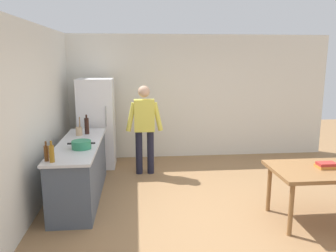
{
  "coord_description": "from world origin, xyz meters",
  "views": [
    {
      "loc": [
        -1.09,
        -4.35,
        2.2
      ],
      "look_at": [
        -0.56,
        1.25,
        1.05
      ],
      "focal_mm": 35.75,
      "sensor_mm": 36.0,
      "label": 1
    }
  ],
  "objects_px": {
    "bottle_beer_brown": "(46,153)",
    "book_stack": "(326,165)",
    "dining_table": "(324,174)",
    "refrigerator": "(97,123)",
    "cooking_pot": "(81,145)",
    "bottle_oil_amber": "(52,153)",
    "bottle_wine_dark": "(87,126)",
    "person": "(144,124)",
    "utensil_jar": "(79,131)"
  },
  "relations": [
    {
      "from": "refrigerator",
      "to": "bottle_beer_brown",
      "type": "relative_size",
      "value": 6.92
    },
    {
      "from": "person",
      "to": "bottle_wine_dark",
      "type": "distance_m",
      "value": 1.09
    },
    {
      "from": "refrigerator",
      "to": "bottle_beer_brown",
      "type": "distance_m",
      "value": 2.53
    },
    {
      "from": "cooking_pot",
      "to": "bottle_oil_amber",
      "type": "relative_size",
      "value": 1.43
    },
    {
      "from": "dining_table",
      "to": "cooking_pot",
      "type": "height_order",
      "value": "cooking_pot"
    },
    {
      "from": "person",
      "to": "cooking_pot",
      "type": "relative_size",
      "value": 4.25
    },
    {
      "from": "cooking_pot",
      "to": "bottle_beer_brown",
      "type": "xyz_separation_m",
      "value": [
        -0.35,
        -0.56,
        0.05
      ]
    },
    {
      "from": "dining_table",
      "to": "book_stack",
      "type": "xyz_separation_m",
      "value": [
        0.03,
        0.01,
        0.11
      ]
    },
    {
      "from": "dining_table",
      "to": "book_stack",
      "type": "bearing_deg",
      "value": 25.45
    },
    {
      "from": "bottle_beer_brown",
      "to": "book_stack",
      "type": "relative_size",
      "value": 1.08
    },
    {
      "from": "refrigerator",
      "to": "cooking_pot",
      "type": "relative_size",
      "value": 4.5
    },
    {
      "from": "refrigerator",
      "to": "bottle_oil_amber",
      "type": "xyz_separation_m",
      "value": [
        -0.27,
        -2.56,
        0.12
      ]
    },
    {
      "from": "book_stack",
      "to": "refrigerator",
      "type": "bearing_deg",
      "value": 141.1
    },
    {
      "from": "person",
      "to": "bottle_oil_amber",
      "type": "distance_m",
      "value": 2.35
    },
    {
      "from": "bottle_wine_dark",
      "to": "book_stack",
      "type": "height_order",
      "value": "bottle_wine_dark"
    },
    {
      "from": "dining_table",
      "to": "cooking_pot",
      "type": "bearing_deg",
      "value": 167.04
    },
    {
      "from": "person",
      "to": "bottle_beer_brown",
      "type": "xyz_separation_m",
      "value": [
        -1.3,
        -1.95,
        0.03
      ]
    },
    {
      "from": "bottle_beer_brown",
      "to": "book_stack",
      "type": "height_order",
      "value": "bottle_beer_brown"
    },
    {
      "from": "bottle_beer_brown",
      "to": "utensil_jar",
      "type": "bearing_deg",
      "value": 83.03
    },
    {
      "from": "dining_table",
      "to": "bottle_oil_amber",
      "type": "xyz_separation_m",
      "value": [
        -3.57,
        0.14,
        0.34
      ]
    },
    {
      "from": "refrigerator",
      "to": "bottle_wine_dark",
      "type": "height_order",
      "value": "refrigerator"
    },
    {
      "from": "cooking_pot",
      "to": "person",
      "type": "bearing_deg",
      "value": 55.46
    },
    {
      "from": "utensil_jar",
      "to": "book_stack",
      "type": "bearing_deg",
      "value": -24.88
    },
    {
      "from": "cooking_pot",
      "to": "refrigerator",
      "type": "bearing_deg",
      "value": 89.88
    },
    {
      "from": "dining_table",
      "to": "book_stack",
      "type": "distance_m",
      "value": 0.12
    },
    {
      "from": "refrigerator",
      "to": "utensil_jar",
      "type": "relative_size",
      "value": 5.62
    },
    {
      "from": "refrigerator",
      "to": "bottle_beer_brown",
      "type": "height_order",
      "value": "refrigerator"
    },
    {
      "from": "cooking_pot",
      "to": "utensil_jar",
      "type": "distance_m",
      "value": 0.9
    },
    {
      "from": "person",
      "to": "dining_table",
      "type": "relative_size",
      "value": 1.21
    },
    {
      "from": "person",
      "to": "cooking_pot",
      "type": "bearing_deg",
      "value": -124.54
    },
    {
      "from": "person",
      "to": "dining_table",
      "type": "xyz_separation_m",
      "value": [
        2.35,
        -2.15,
        -0.31
      ]
    },
    {
      "from": "refrigerator",
      "to": "book_stack",
      "type": "relative_size",
      "value": 7.47
    },
    {
      "from": "bottle_oil_amber",
      "to": "cooking_pot",
      "type": "bearing_deg",
      "value": 66.43
    },
    {
      "from": "refrigerator",
      "to": "bottle_oil_amber",
      "type": "height_order",
      "value": "refrigerator"
    },
    {
      "from": "person",
      "to": "cooking_pot",
      "type": "height_order",
      "value": "person"
    },
    {
      "from": "bottle_oil_amber",
      "to": "dining_table",
      "type": "bearing_deg",
      "value": -2.26
    },
    {
      "from": "dining_table",
      "to": "utensil_jar",
      "type": "xyz_separation_m",
      "value": [
        -3.48,
        1.64,
        0.31
      ]
    },
    {
      "from": "cooking_pot",
      "to": "bottle_wine_dark",
      "type": "relative_size",
      "value": 1.18
    },
    {
      "from": "person",
      "to": "bottle_oil_amber",
      "type": "xyz_separation_m",
      "value": [
        -1.22,
        -2.01,
        0.04
      ]
    },
    {
      "from": "refrigerator",
      "to": "bottle_beer_brown",
      "type": "xyz_separation_m",
      "value": [
        -0.35,
        -2.5,
        0.11
      ]
    },
    {
      "from": "refrigerator",
      "to": "bottle_beer_brown",
      "type": "bearing_deg",
      "value": -98.08
    },
    {
      "from": "cooking_pot",
      "to": "bottle_oil_amber",
      "type": "height_order",
      "value": "bottle_oil_amber"
    },
    {
      "from": "bottle_beer_brown",
      "to": "bottle_oil_amber",
      "type": "bearing_deg",
      "value": -35.41
    },
    {
      "from": "person",
      "to": "utensil_jar",
      "type": "relative_size",
      "value": 5.31
    },
    {
      "from": "refrigerator",
      "to": "cooking_pot",
      "type": "distance_m",
      "value": 1.94
    },
    {
      "from": "utensil_jar",
      "to": "refrigerator",
      "type": "bearing_deg",
      "value": 80.43
    },
    {
      "from": "utensil_jar",
      "to": "bottle_beer_brown",
      "type": "distance_m",
      "value": 1.45
    },
    {
      "from": "utensil_jar",
      "to": "person",
      "type": "bearing_deg",
      "value": 24.16
    },
    {
      "from": "cooking_pot",
      "to": "bottle_oil_amber",
      "type": "bearing_deg",
      "value": -113.57
    },
    {
      "from": "person",
      "to": "bottle_oil_amber",
      "type": "relative_size",
      "value": 6.07
    }
  ]
}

